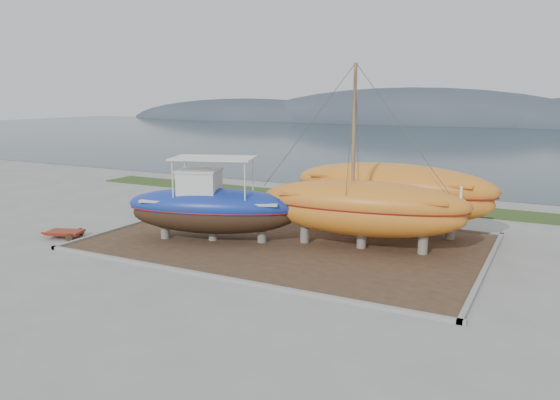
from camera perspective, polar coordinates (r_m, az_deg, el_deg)
The scene contains 11 objects.
ground at distance 23.26m, azimuth -3.62°, elevation -6.76°, with size 140.00×140.00×0.00m, color gray.
dirt_patch at distance 26.61m, azimuth 0.84°, elevation -4.39°, with size 18.00×12.00×0.06m, color #422D1E.
curb_frame at distance 26.60m, azimuth 0.84°, elevation -4.30°, with size 18.60×12.60×0.15m, color gray, non-canonical shape.
grass_strip at distance 36.98m, azimuth 8.88°, elevation -0.15°, with size 44.00×3.00×0.08m, color #284219.
sea at distance 89.95m, azimuth 20.20°, elevation 5.76°, with size 260.00×100.00×0.04m, color #1B2E37, non-canonical shape.
mountain_ridge at distance 144.56m, azimuth 23.13°, elevation 7.26°, with size 200.00×36.00×20.00m, color #333D49, non-canonical shape.
blue_caique at distance 26.57m, azimuth -7.10°, elevation 0.09°, with size 8.48×2.65×4.08m, color #19349E, non-canonical shape.
white_dinghy at distance 32.31m, azimuth -10.18°, elevation -0.56°, with size 4.39×1.65×1.32m, color silver, non-canonical shape.
orange_sailboat at distance 24.95m, azimuth 8.76°, elevation 4.35°, with size 9.62×2.84×8.39m, color orange, non-canonical shape.
orange_bare_hull at distance 28.66m, azimuth 11.53°, elevation 0.13°, with size 10.61×3.18×3.48m, color orange, non-canonical shape.
red_trailer at distance 29.46m, azimuth -21.55°, elevation -3.36°, with size 2.53×1.26×0.36m, color maroon, non-canonical shape.
Camera 1 is at (11.52, -18.93, 7.06)m, focal length 35.00 mm.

